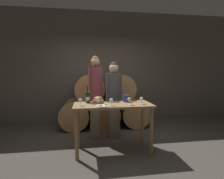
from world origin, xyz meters
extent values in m
plane|color=#4C473F|center=(0.00, 0.00, 0.00)|extent=(10.00, 10.00, 0.00)
cube|color=#60594F|center=(0.00, 2.12, 1.60)|extent=(10.00, 0.12, 3.20)
cylinder|color=tan|center=(-0.79, 1.53, 0.37)|extent=(0.73, 0.93, 0.73)
cylinder|color=#2D2D33|center=(-0.79, 1.24, 0.37)|extent=(0.75, 0.02, 0.75)
cylinder|color=#2D2D33|center=(-0.79, 1.83, 0.37)|extent=(0.75, 0.02, 0.75)
cylinder|color=tan|center=(0.00, 1.53, 0.37)|extent=(0.73, 0.93, 0.73)
cylinder|color=#2D2D33|center=(0.00, 1.24, 0.37)|extent=(0.75, 0.02, 0.75)
cylinder|color=#2D2D33|center=(0.00, 1.83, 0.37)|extent=(0.75, 0.02, 0.75)
cylinder|color=tan|center=(0.79, 1.53, 0.37)|extent=(0.73, 0.93, 0.73)
cylinder|color=#2D2D33|center=(0.79, 1.24, 0.37)|extent=(0.75, 0.02, 0.75)
cylinder|color=#2D2D33|center=(0.79, 1.83, 0.37)|extent=(0.75, 0.02, 0.75)
cylinder|color=tan|center=(-0.39, 1.53, 1.03)|extent=(0.73, 0.93, 0.73)
cylinder|color=#2D2D33|center=(-0.39, 1.24, 1.03)|extent=(0.75, 0.02, 0.75)
cylinder|color=#2D2D33|center=(-0.39, 1.83, 1.03)|extent=(0.75, 0.02, 0.75)
cylinder|color=tan|center=(0.39, 1.53, 1.03)|extent=(0.73, 0.93, 0.73)
cylinder|color=#2D2D33|center=(0.39, 1.24, 1.03)|extent=(0.75, 0.02, 0.75)
cylinder|color=#2D2D33|center=(0.39, 1.83, 1.03)|extent=(0.75, 0.02, 0.75)
cylinder|color=#99754C|center=(-0.65, -0.25, 0.43)|extent=(0.06, 0.06, 0.85)
cylinder|color=#99754C|center=(0.65, -0.25, 0.43)|extent=(0.06, 0.06, 0.85)
cylinder|color=#99754C|center=(-0.65, 0.25, 0.43)|extent=(0.06, 0.06, 0.85)
cylinder|color=#99754C|center=(0.65, 0.25, 0.43)|extent=(0.06, 0.06, 0.85)
cube|color=#99754C|center=(0.00, 0.00, 0.87)|extent=(1.42, 0.62, 0.04)
cylinder|color=#756651|center=(-0.28, 0.67, 0.44)|extent=(0.25, 0.25, 0.88)
cylinder|color=#8C3D47|center=(-0.28, 0.67, 1.23)|extent=(0.30, 0.30, 0.70)
sphere|color=tan|center=(-0.28, 0.67, 1.68)|extent=(0.19, 0.19, 0.19)
sphere|color=olive|center=(-0.28, 0.68, 1.73)|extent=(0.16, 0.16, 0.16)
cylinder|color=#756651|center=(0.12, 0.67, 0.40)|extent=(0.28, 0.28, 0.80)
cylinder|color=#4C4C51|center=(0.12, 0.67, 1.12)|extent=(0.35, 0.35, 0.64)
sphere|color=beige|center=(0.12, 0.67, 1.54)|extent=(0.21, 0.21, 0.21)
sphere|color=#47331E|center=(0.12, 0.68, 1.60)|extent=(0.17, 0.17, 0.17)
cylinder|color=#193819|center=(-0.46, 0.15, 0.99)|extent=(0.07, 0.07, 0.20)
cylinder|color=#193819|center=(-0.46, 0.15, 1.14)|extent=(0.03, 0.03, 0.09)
cylinder|color=maroon|center=(-0.46, 0.15, 1.20)|extent=(0.03, 0.03, 0.02)
cylinder|color=white|center=(-0.46, 0.15, 0.98)|extent=(0.07, 0.07, 0.06)
cylinder|color=#ADBC7F|center=(-0.45, 0.26, 1.00)|extent=(0.07, 0.07, 0.21)
cylinder|color=#ADBC7F|center=(-0.45, 0.26, 1.14)|extent=(0.03, 0.03, 0.09)
cylinder|color=black|center=(-0.45, 0.26, 1.20)|extent=(0.03, 0.03, 0.02)
cylinder|color=white|center=(-0.45, 0.26, 0.98)|extent=(0.07, 0.07, 0.07)
cylinder|color=navy|center=(0.28, 0.16, 0.96)|extent=(0.11, 0.11, 0.13)
cylinder|color=navy|center=(0.28, 0.16, 1.02)|extent=(0.12, 0.12, 0.01)
cylinder|color=olive|center=(-0.26, 0.14, 0.92)|extent=(0.21, 0.21, 0.06)
ellipsoid|color=tan|center=(-0.26, 0.14, 0.98)|extent=(0.15, 0.09, 0.07)
cylinder|color=white|center=(-0.20, -0.20, 0.90)|extent=(0.22, 0.22, 0.01)
cube|color=#E0CC7F|center=(-0.16, -0.18, 0.92)|extent=(0.07, 0.06, 0.02)
cube|color=beige|center=(-0.25, -0.22, 0.92)|extent=(0.07, 0.06, 0.02)
cylinder|color=white|center=(-0.58, -0.12, 0.89)|extent=(0.06, 0.06, 0.00)
cylinder|color=white|center=(-0.58, -0.12, 0.93)|extent=(0.01, 0.01, 0.07)
sphere|color=white|center=(-0.58, -0.12, 0.99)|extent=(0.07, 0.07, 0.07)
cylinder|color=white|center=(-0.28, -0.05, 0.89)|extent=(0.06, 0.06, 0.00)
cylinder|color=white|center=(-0.28, -0.05, 0.93)|extent=(0.01, 0.01, 0.07)
sphere|color=white|center=(-0.28, -0.05, 0.99)|extent=(0.07, 0.07, 0.07)
cylinder|color=white|center=(-0.05, -0.16, 0.89)|extent=(0.06, 0.06, 0.00)
cylinder|color=white|center=(-0.05, -0.16, 0.93)|extent=(0.01, 0.01, 0.07)
sphere|color=white|center=(-0.05, -0.16, 0.99)|extent=(0.07, 0.07, 0.07)
cylinder|color=white|center=(0.27, -0.14, 0.89)|extent=(0.06, 0.06, 0.00)
cylinder|color=white|center=(0.27, -0.14, 0.93)|extent=(0.01, 0.01, 0.07)
sphere|color=white|center=(0.27, -0.14, 0.99)|extent=(0.07, 0.07, 0.07)
cylinder|color=white|center=(0.50, -0.10, 0.89)|extent=(0.06, 0.06, 0.00)
cylinder|color=white|center=(0.50, -0.10, 0.93)|extent=(0.01, 0.01, 0.07)
sphere|color=white|center=(0.50, -0.10, 0.99)|extent=(0.07, 0.07, 0.07)
camera|label=1|loc=(-0.48, -3.10, 1.49)|focal=28.00mm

